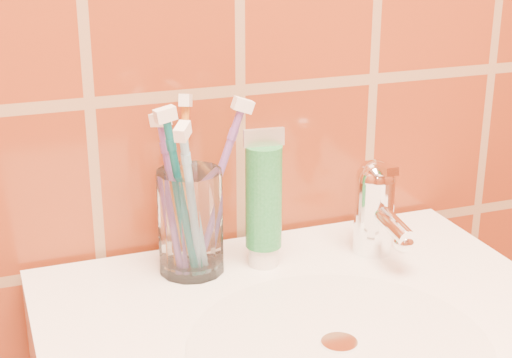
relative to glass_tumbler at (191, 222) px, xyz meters
name	(u,v)px	position (x,y,z in m)	size (l,w,h in m)	color
glass_tumbler	(191,222)	(0.00, 0.00, 0.00)	(0.08, 0.08, 0.12)	white
toothpaste_tube	(264,203)	(0.08, -0.01, 0.02)	(0.05, 0.04, 0.17)	white
faucet	(376,205)	(0.22, -0.03, 0.00)	(0.05, 0.11, 0.12)	white
toothbrush_0	(173,196)	(-0.02, 0.01, 0.03)	(0.04, 0.05, 0.20)	#75499D
toothbrush_1	(184,184)	(0.00, 0.03, 0.04)	(0.05, 0.07, 0.21)	orange
toothbrush_2	(181,195)	(-0.01, -0.01, 0.04)	(0.05, 0.03, 0.21)	#0B5D64
toothbrush_3	(192,203)	(0.00, -0.02, 0.03)	(0.05, 0.06, 0.20)	#7DB8DF
toothbrush_4	(216,185)	(0.03, 0.01, 0.04)	(0.09, 0.02, 0.21)	#73489C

